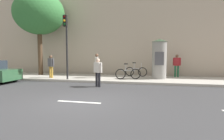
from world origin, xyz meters
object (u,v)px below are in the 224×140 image
pedestrian_with_bag (177,64)px  pedestrian_in_light_jacket (97,64)px  street_tree (39,13)px  traffic_light (66,37)px  pedestrian_near_pole (51,65)px  poster_column (159,59)px  pedestrian_with_backpack (98,70)px  bicycle_upright (128,74)px  bicycle_leaning (136,71)px

pedestrian_with_bag → pedestrian_in_light_jacket: pedestrian_in_light_jacket is taller
street_tree → pedestrian_with_bag: street_tree is taller
traffic_light → pedestrian_near_pole: 2.53m
pedestrian_with_bag → pedestrian_in_light_jacket: bearing=-162.3°
pedestrian_with_bag → pedestrian_near_pole: (-9.03, -2.63, -0.03)m
poster_column → street_tree: bearing=177.1°
traffic_light → poster_column: bearing=17.1°
traffic_light → pedestrian_near_pole: (-1.52, 0.57, -1.94)m
pedestrian_with_backpack → pedestrian_near_pole: (-4.26, 2.19, 0.15)m
street_tree → pedestrian_with_bag: (11.08, 0.80, -4.11)m
pedestrian_with_bag → bicycle_upright: pedestrian_with_bag is taller
pedestrian_with_backpack → pedestrian_near_pole: 4.79m
pedestrian_with_backpack → bicycle_leaning: 4.88m
street_tree → poster_column: bearing=-2.9°
street_tree → bicycle_leaning: bearing=3.8°
street_tree → pedestrian_with_bag: 11.85m
traffic_light → pedestrian_with_bag: (7.52, 3.21, -1.92)m
bicycle_leaning → pedestrian_with_bag: bearing=5.0°
pedestrian_in_light_jacket → street_tree: bearing=169.0°
bicycle_upright → pedestrian_with_bag: bearing=32.4°
street_tree → pedestrian_with_backpack: size_ratio=4.22×
traffic_light → bicycle_leaning: bearing=33.4°
traffic_light → pedestrian_near_pole: bearing=159.3°
street_tree → pedestrian_in_light_jacket: 6.76m
pedestrian_with_backpack → pedestrian_in_light_jacket: size_ratio=0.92×
street_tree → pedestrian_with_bag: size_ratio=4.03×
pedestrian_with_bag → bicycle_upright: bearing=-147.6°
pedestrian_with_backpack → pedestrian_in_light_jacket: (-1.00, 2.98, 0.22)m
pedestrian_near_pole → street_tree: bearing=138.3°
pedestrian_with_backpack → bicycle_upright: size_ratio=0.95×
poster_column → bicycle_leaning: (-1.74, 1.04, -1.03)m
traffic_light → pedestrian_near_pole: size_ratio=2.62×
pedestrian_in_light_jacket → bicycle_leaning: bearing=30.1°
traffic_light → bicycle_upright: bearing=14.3°
bicycle_leaning → bicycle_upright: same height
pedestrian_with_backpack → pedestrian_with_bag: (4.77, 4.82, 0.18)m
traffic_light → pedestrian_with_backpack: 3.81m
pedestrian_with_bag → pedestrian_near_pole: pedestrian_with_bag is taller
pedestrian_near_pole → bicycle_leaning: 6.45m
pedestrian_with_bag → bicycle_leaning: size_ratio=0.98×
pedestrian_near_pole → pedestrian_with_backpack: bearing=-27.2°
street_tree → pedestrian_with_backpack: 8.62m
bicycle_leaning → pedestrian_near_pole: bearing=-158.4°
pedestrian_with_bag → pedestrian_in_light_jacket: (-5.77, -1.84, 0.04)m
pedestrian_with_bag → pedestrian_in_light_jacket: size_ratio=0.96×
traffic_light → poster_column: (6.20, 1.90, -1.49)m
traffic_light → poster_column: 6.65m
traffic_light → pedestrian_with_bag: 8.39m
traffic_light → street_tree: bearing=146.0°
poster_column → street_tree: street_tree is taller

